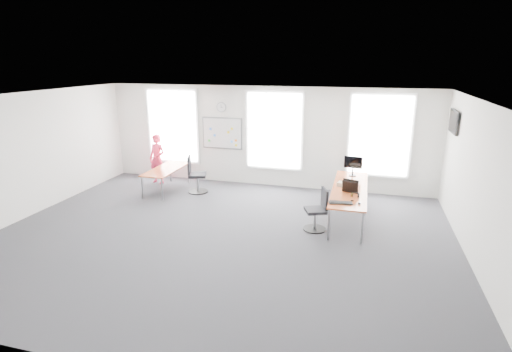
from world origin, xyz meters
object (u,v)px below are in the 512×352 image
(keyboard, at_px, (341,203))
(monitor, at_px, (353,164))
(chair_right, at_px, (318,212))
(headphones, at_px, (355,195))
(desk_right, at_px, (350,190))
(chair_left, at_px, (195,177))
(person, at_px, (157,159))
(desk_left, at_px, (166,170))

(keyboard, xyz_separation_m, monitor, (0.16, 2.25, 0.31))
(chair_right, bearing_deg, monitor, 140.46)
(headphones, bearing_deg, desk_right, 114.29)
(chair_left, height_order, monitor, monitor)
(desk_right, relative_size, person, 1.99)
(keyboard, bearing_deg, headphones, 49.84)
(person, bearing_deg, keyboard, -11.75)
(desk_right, distance_m, chair_left, 4.47)
(desk_left, xyz_separation_m, headphones, (5.43, -1.37, 0.19))
(chair_right, bearing_deg, keyboard, 48.49)
(desk_right, relative_size, headphones, 16.30)
(keyboard, bearing_deg, desk_right, 71.88)
(headphones, bearing_deg, keyboard, -106.82)
(keyboard, bearing_deg, monitor, 74.85)
(monitor, bearing_deg, headphones, -79.63)
(chair_right, xyz_separation_m, person, (-5.26, 2.31, 0.34))
(chair_right, xyz_separation_m, keyboard, (0.50, -0.18, 0.33))
(desk_right, bearing_deg, desk_left, 172.24)
(chair_left, bearing_deg, desk_right, -118.53)
(person, bearing_deg, headphones, -6.57)
(desk_left, distance_m, chair_right, 4.95)
(chair_right, distance_m, monitor, 2.26)
(desk_left, height_order, keyboard, keyboard)
(person, distance_m, monitor, 5.94)
(desk_right, bearing_deg, keyboard, -97.03)
(desk_left, height_order, person, person)
(desk_right, xyz_separation_m, keyboard, (-0.14, -1.15, 0.06))
(desk_left, distance_m, headphones, 5.61)
(desk_left, height_order, chair_left, chair_left)
(desk_left, xyz_separation_m, chair_right, (4.65, -1.69, -0.18))
(desk_right, distance_m, monitor, 1.15)
(desk_right, bearing_deg, chair_right, -123.41)
(desk_right, bearing_deg, monitor, 89.09)
(desk_right, height_order, headphones, headphones)
(chair_left, distance_m, monitor, 4.47)
(desk_left, bearing_deg, keyboard, -19.98)
(chair_left, bearing_deg, monitor, -104.40)
(chair_left, bearing_deg, desk_left, 74.84)
(desk_left, xyz_separation_m, monitor, (5.31, 0.37, 0.46))
(monitor, bearing_deg, desk_right, -84.51)
(desk_right, height_order, person, person)
(desk_right, relative_size, desk_left, 1.68)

